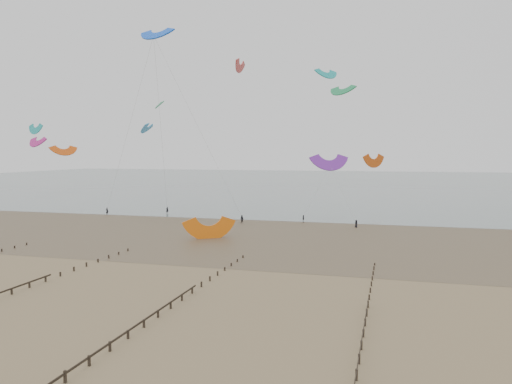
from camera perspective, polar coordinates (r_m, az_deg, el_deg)
ground at (r=60.91m, az=-8.48°, el=-9.52°), size 500.00×500.00×0.00m
sea_and_shore at (r=93.93m, az=-2.28°, el=-4.50°), size 500.00×665.00×0.03m
groynes at (r=42.72m, az=-14.06°, el=-15.11°), size 72.16×50.16×1.00m
kitesurfer_lead at (r=123.55m, az=-16.65°, el=-2.12°), size 0.62×0.41×1.70m
kitesurfers at (r=106.01m, az=18.21°, el=-3.26°), size 105.20×12.15×1.67m
grounded_kite at (r=86.32m, az=-5.35°, el=-5.32°), size 9.75×9.30×4.24m
kites_airborne at (r=147.09m, az=4.79°, el=7.08°), size 232.69×108.39×45.36m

